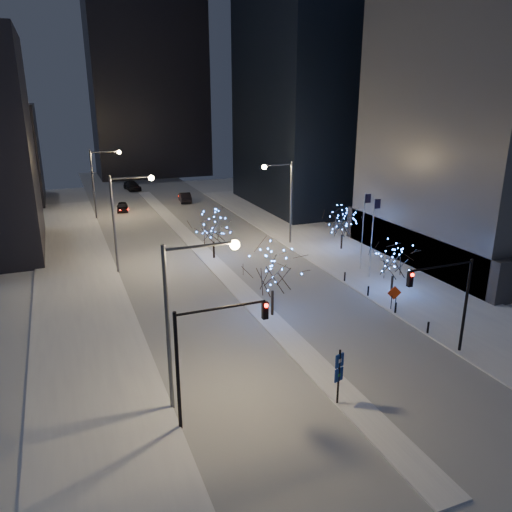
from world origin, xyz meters
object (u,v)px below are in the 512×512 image
street_lamp_w_near (186,303)px  car_near (122,207)px  holiday_tree_median_far (213,228)px  wayfinding_sign (339,372)px  car_mid (185,197)px  holiday_tree_plaza_near (394,261)px  construction_sign (394,295)px  street_lamp_east (284,192)px  street_lamp_w_far (100,174)px  traffic_signal_east (450,293)px  holiday_tree_plaza_far (343,222)px  traffic_signal_west (205,346)px  street_lamp_w_mid (124,210)px  holiday_tree_median_near (273,270)px  car_far (132,186)px

street_lamp_w_near → car_near: (3.19, 53.77, -5.78)m
holiday_tree_median_far → wayfinding_sign: 29.05m
car_mid → holiday_tree_plaza_near: 47.59m
construction_sign → street_lamp_east: bearing=104.9°
holiday_tree_median_far → street_lamp_w_far: bearing=111.2°
street_lamp_w_near → traffic_signal_east: size_ratio=1.43×
car_mid → holiday_tree_plaza_far: size_ratio=0.98×
traffic_signal_west → holiday_tree_median_far: bearing=72.1°
car_mid → wayfinding_sign: size_ratio=1.37×
traffic_signal_west → traffic_signal_east: (17.38, 1.00, 0.00)m
traffic_signal_east → construction_sign: (1.60, 7.77, -3.37)m
holiday_tree_plaza_far → construction_sign: 17.48m
street_lamp_w_near → car_near: street_lamp_w_near is taller
street_lamp_w_mid → street_lamp_w_far: (0.00, 25.00, 0.00)m
wayfinding_sign → construction_sign: size_ratio=1.77×
traffic_signal_east → construction_sign: 8.62m
street_lamp_w_far → traffic_signal_west: bearing=-89.5°
holiday_tree_plaza_near → holiday_tree_median_far: bearing=129.0°
street_lamp_w_mid → construction_sign: 27.17m
holiday_tree_plaza_near → holiday_tree_plaza_far: 13.37m
street_lamp_w_near → street_lamp_w_mid: size_ratio=1.00×
holiday_tree_median_far → construction_sign: size_ratio=2.54×
holiday_tree_median_near → holiday_tree_plaza_near: bearing=3.9°
traffic_signal_east → holiday_tree_plaza_far: (6.55, 24.41, -1.38)m
car_mid → holiday_tree_plaza_near: (7.87, -46.88, 2.15)m
holiday_tree_median_far → holiday_tree_plaza_near: (12.46, -15.39, -0.58)m
wayfinding_sign → street_lamp_w_near: bearing=140.1°
street_lamp_east → car_mid: bearing=99.7°
street_lamp_w_near → car_mid: 59.14m
street_lamp_east → construction_sign: bearing=-88.8°
holiday_tree_median_far → wayfinding_sign: (-1.38, -28.99, -1.31)m
traffic_signal_west → holiday_tree_median_far: size_ratio=1.34×
car_near → car_far: car_far is taller
car_mid → holiday_tree_median_near: bearing=90.7°
street_lamp_east → wayfinding_sign: street_lamp_east is taller
car_near → street_lamp_w_far: bearing=-122.6°
holiday_tree_median_near → car_far: bearing=91.9°
traffic_signal_west → holiday_tree_median_far: 29.11m
street_lamp_w_near → car_near: size_ratio=2.38×
street_lamp_w_near → construction_sign: bearing=19.1°
street_lamp_east → holiday_tree_plaza_far: street_lamp_east is taller
street_lamp_w_near → street_lamp_w_far: same height
street_lamp_w_mid → construction_sign: size_ratio=4.85×
construction_sign → wayfinding_sign: bearing=-124.9°
street_lamp_w_near → construction_sign: street_lamp_w_near is taller
street_lamp_east → holiday_tree_median_near: bearing=-117.3°
street_lamp_w_mid → holiday_tree_median_far: 9.91m
car_near → traffic_signal_west: bearing=-85.2°
traffic_signal_west → traffic_signal_east: bearing=3.3°
holiday_tree_median_far → wayfinding_sign: size_ratio=1.44×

